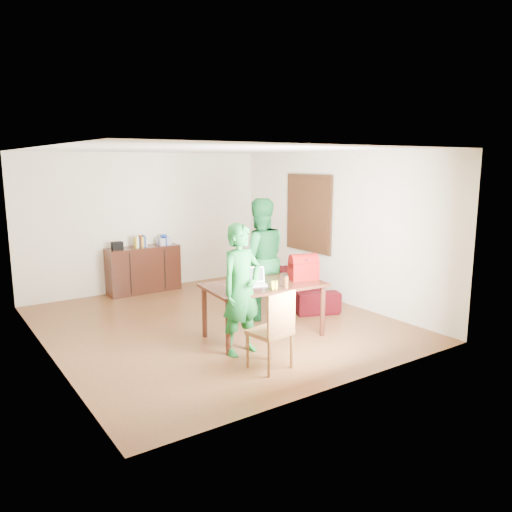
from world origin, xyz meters
TOP-DOWN VIEW (x-y plane):
  - room at (0.01, 0.13)m, footprint 5.20×5.70m
  - table at (0.27, -0.91)m, footprint 1.78×1.11m
  - chair at (-0.34, -1.91)m, footprint 0.52×0.50m
  - person_near at (-0.34, -1.26)m, footprint 0.70×0.51m
  - person_far at (0.73, -0.13)m, footprint 1.15×1.02m
  - laptop at (0.11, -0.91)m, footprint 0.40×0.35m
  - bananas at (0.17, -1.30)m, footprint 0.17×0.13m
  - bottle at (0.39, -1.28)m, footprint 0.07×0.07m
  - red_bag at (0.91, -1.03)m, footprint 0.46×0.35m
  - sofa at (1.95, 0.20)m, footprint 1.39×2.03m

SIDE VIEW (x-z plane):
  - sofa at x=1.95m, z-range 0.00..0.55m
  - chair at x=-0.34m, z-range -0.21..0.79m
  - table at x=0.27m, z-range 0.30..1.09m
  - bananas at x=0.17m, z-range 0.79..0.85m
  - laptop at x=0.11m, z-range 0.72..0.96m
  - person_near at x=-0.34m, z-range 0.00..1.75m
  - bottle at x=0.39m, z-range 0.79..0.98m
  - red_bag at x=0.91m, z-range 0.79..1.10m
  - person_far at x=0.73m, z-range 0.00..1.96m
  - room at x=0.01m, z-range -0.14..2.76m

